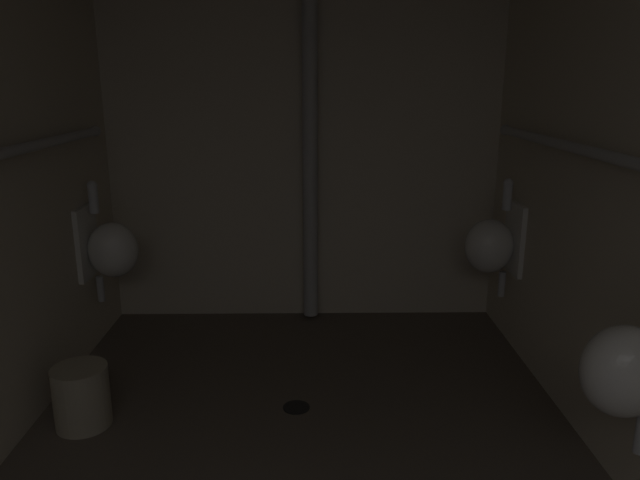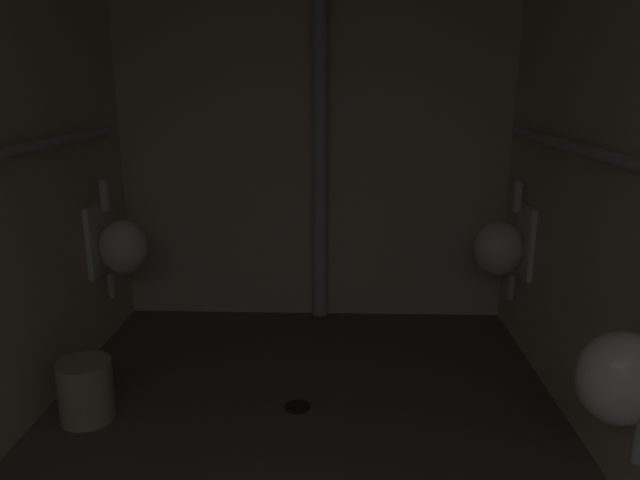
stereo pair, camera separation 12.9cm
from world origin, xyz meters
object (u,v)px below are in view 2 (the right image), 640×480
Objects in this scene: urinal_right_mid at (627,375)px; waste_bin at (86,390)px; standpipe_back_wall at (320,141)px; urinal_right_far at (502,247)px; floor_drain at (297,406)px; urinal_left_mid at (120,245)px.

urinal_right_mid is 2.42m from waste_bin.
standpipe_back_wall reaches higher than urinal_right_mid.
urinal_right_far reaches higher than floor_drain.
urinal_right_far is at bearing 1.24° from urinal_left_mid.
urinal_left_mid is 1.52m from floor_drain.
urinal_left_mid is 2.36m from urinal_right_far.
waste_bin is (-1.12, -1.36, -1.10)m from standpipe_back_wall.
urinal_right_mid is (2.36, -1.61, 0.00)m from urinal_left_mid.
urinal_right_mid is 1.62m from floor_drain.
standpipe_back_wall is 2.07m from waste_bin.
waste_bin is at bearing 162.28° from urinal_right_mid.
urinal_right_mid is 5.39× the size of floor_drain.
urinal_left_mid is at bearing 96.86° from waste_bin.
urinal_right_far reaches higher than waste_bin.
standpipe_back_wall reaches higher than urinal_left_mid.
waste_bin is at bearing -129.37° from standpipe_back_wall.
urinal_right_mid is at bearing -17.72° from waste_bin.
floor_drain is at bearing -33.14° from urinal_left_mid.
floor_drain is at bearing -93.54° from standpipe_back_wall.
floor_drain is at bearing -146.53° from urinal_right_far.
standpipe_back_wall is 1.75m from floor_drain.
urinal_right_mid is at bearing -61.39° from standpipe_back_wall.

